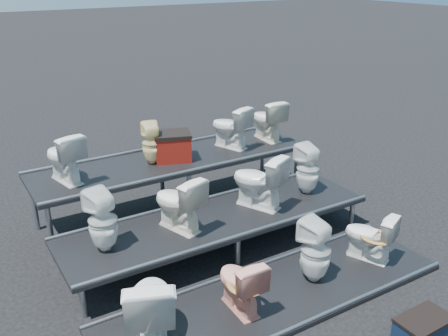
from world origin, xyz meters
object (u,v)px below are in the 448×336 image
toilet_0 (151,307)px  toilet_10 (230,127)px  toilet_8 (64,157)px  toilet_7 (308,169)px  red_crate (173,148)px  toilet_6 (258,181)px  toilet_4 (103,221)px  step_stool (423,328)px  toilet_11 (268,120)px  toilet_9 (152,143)px  toilet_2 (316,250)px  toilet_3 (369,236)px  toilet_5 (178,203)px  toilet_1 (240,283)px

toilet_0 → toilet_10: 3.69m
toilet_8 → toilet_7: bearing=144.9°
red_crate → toilet_6: bearing=-43.3°
toilet_4 → red_crate: size_ratio=1.46×
toilet_4 → step_stool: toilet_4 is taller
toilet_11 → step_stool: toilet_11 is taller
toilet_6 → toilet_4: bearing=-24.5°
toilet_4 → toilet_8: 1.35m
toilet_8 → toilet_10: (2.59, 0.00, -0.01)m
toilet_0 → toilet_9: 2.94m
toilet_2 → toilet_11: 2.94m
toilet_3 → toilet_10: 2.76m
toilet_2 → toilet_0: bearing=-12.9°
toilet_3 → toilet_4: toilet_4 is taller
toilet_0 → toilet_10: bearing=-111.5°
toilet_8 → toilet_0: bearing=79.0°
toilet_2 → toilet_11: size_ratio=1.16×
toilet_5 → toilet_9: size_ratio=1.17×
toilet_10 → red_crate: 1.03m
toilet_3 → toilet_5: bearing=-56.1°
toilet_1 → red_crate: (0.48, 2.58, 0.66)m
toilet_1 → toilet_7: 2.43m
toilet_4 → toilet_9: bearing=-143.9°
toilet_8 → toilet_10: 2.59m
toilet_7 → toilet_9: bearing=-35.7°
toilet_3 → toilet_0: bearing=-23.4°
toilet_4 → red_crate: 1.99m
toilet_6 → toilet_11: size_ratio=1.12×
toilet_7 → toilet_10: toilet_10 is taller
toilet_9 → toilet_11: size_ratio=0.91×
toilet_3 → toilet_7: bearing=-115.8°
toilet_5 → step_stool: (1.47, -2.59, -0.72)m
toilet_1 → toilet_7: bearing=-145.6°
toilet_8 → red_crate: bearing=166.8°
toilet_7 → toilet_8: size_ratio=1.07×
toilet_9 → toilet_4: bearing=60.2°
toilet_5 → toilet_6: size_ratio=0.95×
toilet_2 → toilet_8: 3.46m
toilet_4 → toilet_7: size_ratio=1.02×
toilet_6 → toilet_10: toilet_10 is taller
toilet_9 → red_crate: toilet_9 is taller
toilet_6 → red_crate: bearing=-87.2°
toilet_0 → toilet_5: 1.65m
toilet_3 → toilet_2: bearing=-23.4°
toilet_7 → toilet_9: toilet_9 is taller
toilet_7 → toilet_5: bearing=-0.5°
toilet_8 → red_crate: 1.58m
toilet_1 → toilet_7: toilet_7 is taller
toilet_1 → toilet_9: size_ratio=1.07×
toilet_10 → red_crate: size_ratio=1.31×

